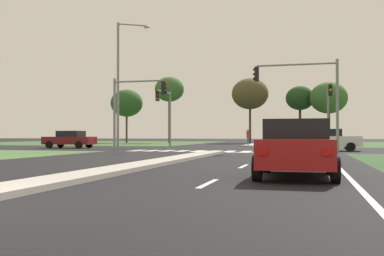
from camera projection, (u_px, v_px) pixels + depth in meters
ground_plane at (235, 149)px, 36.10m from camera, size 200.00×200.00×0.00m
grass_verge_far_left at (92, 143)px, 66.25m from camera, size 35.00×35.00×0.01m
median_island_near at (159, 162)px, 17.72m from camera, size 1.20×22.00×0.14m
median_island_far at (264, 143)px, 60.28m from camera, size 1.20×36.00×0.14m
lane_dash_near at (208, 184)px, 10.44m from camera, size 0.14×2.00×0.01m
lane_dash_second at (244, 166)px, 16.25m from camera, size 0.14×2.00×0.01m
lane_dash_third at (260, 158)px, 22.05m from camera, size 0.14×2.00×0.01m
edge_line_right at (337, 165)px, 16.95m from camera, size 0.14×24.00×0.01m
stop_bar_near at (276, 153)px, 28.36m from camera, size 6.40×0.50×0.01m
crosswalk_bar_near at (137, 151)px, 32.69m from camera, size 0.70×2.80×0.01m
crosswalk_bar_second at (152, 151)px, 32.40m from camera, size 0.70×2.80×0.01m
crosswalk_bar_third at (167, 151)px, 32.11m from camera, size 0.70×2.80×0.01m
crosswalk_bar_fourth at (182, 151)px, 31.81m from camera, size 0.70×2.80×0.01m
crosswalk_bar_fifth at (198, 151)px, 31.52m from camera, size 0.70×2.80×0.01m
crosswalk_bar_sixth at (214, 151)px, 31.23m from camera, size 0.70×2.80×0.01m
crosswalk_bar_seventh at (230, 151)px, 30.94m from camera, size 0.70×2.80×0.01m
crosswalk_bar_eighth at (246, 152)px, 30.65m from camera, size 0.70×2.80×0.01m
car_black_near at (301, 144)px, 18.12m from camera, size 1.97×4.60×1.54m
car_maroon_second at (70, 139)px, 39.17m from camera, size 4.52×2.07×1.52m
car_white_third at (328, 140)px, 32.09m from camera, size 4.50×1.98×1.59m
car_red_fourth at (297, 148)px, 12.08m from camera, size 2.08×4.19×1.56m
traffic_signal_far_left at (165, 108)px, 43.02m from camera, size 0.32×4.20×5.54m
traffic_signal_near_right at (306, 89)px, 28.34m from camera, size 5.40×0.32×5.95m
traffic_signal_near_left at (134, 101)px, 31.32m from camera, size 4.05×0.32×5.20m
traffic_signal_far_right at (329, 104)px, 38.99m from camera, size 0.32×4.67×5.62m
street_lamp_second at (121, 79)px, 35.65m from camera, size 2.38×1.44×10.22m
pedestrian_at_median at (248, 135)px, 45.75m from camera, size 0.34×0.34×1.64m
treeline_near at (127, 103)px, 65.24m from camera, size 4.70×4.70×7.85m
treeline_second at (169, 90)px, 64.71m from camera, size 4.28×4.28×9.67m
treeline_third at (250, 94)px, 63.54m from camera, size 5.24×5.24×9.30m
treeline_fourth at (329, 98)px, 61.18m from camera, size 5.12×5.12×8.47m
treeline_fifth at (300, 98)px, 63.92m from camera, size 4.08×4.08×8.22m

